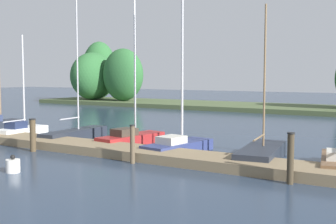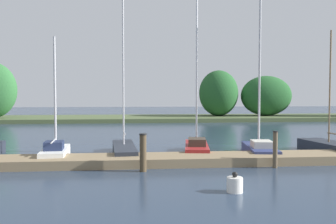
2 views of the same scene
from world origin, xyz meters
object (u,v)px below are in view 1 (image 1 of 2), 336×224
object	(u,v)px
sailboat_2	(23,130)
mooring_piling_4	(290,158)
mooring_piling_2	(33,135)
mooring_piling_3	(132,144)
sailboat_5	(180,144)
sailboat_6	(263,153)
channel_buoy_0	(13,166)
sailboat_3	(77,133)
sailboat_4	(133,137)

from	to	relation	value
sailboat_2	mooring_piling_4	bearing A→B (deg)	-103.59
mooring_piling_2	mooring_piling_3	distance (m)	4.98
mooring_piling_4	mooring_piling_3	bearing A→B (deg)	-180.00
sailboat_5	sailboat_6	distance (m)	3.46
sailboat_6	channel_buoy_0	distance (m)	8.78
sailboat_3	sailboat_5	world-z (taller)	sailboat_3
sailboat_3	sailboat_4	xyz separation A→B (m)	(3.32, 0.08, 0.04)
sailboat_6	mooring_piling_3	world-z (taller)	sailboat_6
sailboat_4	mooring_piling_3	distance (m)	4.12
mooring_piling_2	mooring_piling_4	size ratio (longest dim) A/B	0.90
mooring_piling_3	mooring_piling_2	bearing A→B (deg)	-177.89
sailboat_3	sailboat_6	xyz separation A→B (m)	(9.56, -0.33, -0.03)
sailboat_3	mooring_piling_3	distance (m)	6.61
channel_buoy_0	sailboat_4	bearing A→B (deg)	89.61
channel_buoy_0	sailboat_6	bearing A→B (deg)	44.29
sailboat_4	mooring_piling_3	size ratio (longest dim) A/B	5.37
sailboat_4	mooring_piling_4	bearing A→B (deg)	-103.67
sailboat_4	channel_buoy_0	bearing A→B (deg)	-171.77
sailboat_4	sailboat_6	bearing A→B (deg)	-85.12
sailboat_5	mooring_piling_2	distance (m)	6.10
sailboat_6	sailboat_2	bearing A→B (deg)	84.78
sailboat_4	mooring_piling_3	bearing A→B (deg)	-135.28
sailboat_3	mooring_piling_3	bearing A→B (deg)	-123.57
sailboat_2	channel_buoy_0	size ratio (longest dim) A/B	8.82
sailboat_2	sailboat_4	world-z (taller)	sailboat_4
channel_buoy_0	sailboat_5	bearing A→B (deg)	64.66
sailboat_6	mooring_piling_4	xyz separation A→B (m)	(1.86, -2.91, 0.46)
mooring_piling_4	channel_buoy_0	distance (m)	8.77
mooring_piling_3	mooring_piling_4	xyz separation A→B (m)	(5.67, 0.00, 0.06)
mooring_piling_3	channel_buoy_0	distance (m)	4.08
sailboat_4	sailboat_6	world-z (taller)	sailboat_4
mooring_piling_3	mooring_piling_4	bearing A→B (deg)	0.00
sailboat_4	mooring_piling_4	world-z (taller)	sailboat_4
mooring_piling_2	mooring_piling_3	world-z (taller)	mooring_piling_3
sailboat_5	channel_buoy_0	size ratio (longest dim) A/B	12.46
mooring_piling_4	sailboat_5	bearing A→B (deg)	152.64
sailboat_2	mooring_piling_3	distance (m)	8.86
channel_buoy_0	mooring_piling_3	bearing A→B (deg)	52.55
sailboat_3	sailboat_5	xyz separation A→B (m)	(6.11, -0.49, 0.04)
sailboat_4	mooring_piling_2	world-z (taller)	sailboat_4
sailboat_6	mooring_piling_3	bearing A→B (deg)	119.23
sailboat_4	sailboat_5	world-z (taller)	sailboat_4
sailboat_5	sailboat_4	bearing A→B (deg)	86.70
sailboat_5	mooring_piling_3	bearing A→B (deg)	-179.20
sailboat_5	mooring_piling_4	distance (m)	5.99
mooring_piling_2	mooring_piling_3	xyz separation A→B (m)	(4.98, 0.18, 0.01)
sailboat_3	mooring_piling_3	world-z (taller)	sailboat_3
sailboat_3	channel_buoy_0	size ratio (longest dim) A/B	13.16
mooring_piling_2	mooring_piling_3	size ratio (longest dim) A/B	0.98
sailboat_4	channel_buoy_0	size ratio (longest dim) A/B	12.79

